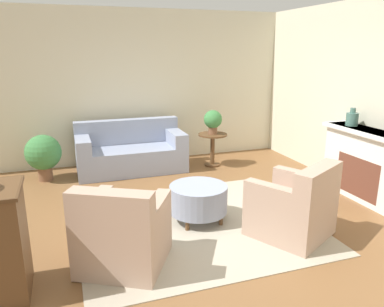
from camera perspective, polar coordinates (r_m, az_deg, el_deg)
The scene contains 12 objects.
ground_plane at distance 4.70m, azimuth 0.46°, elevation -10.74°, with size 16.00×16.00×0.00m, color brown.
wall_back at distance 7.18m, azimuth -7.73°, elevation 9.98°, with size 9.96×0.12×2.80m.
rug at distance 4.69m, azimuth 0.46°, elevation -10.68°, with size 2.78×2.53×0.01m.
couch at distance 6.70m, azimuth -9.32°, elevation 0.13°, with size 1.85×0.87×0.87m.
armchair_left at distance 3.78m, azimuth -10.58°, elevation -12.08°, with size 1.06×1.07×0.87m.
armchair_right at distance 4.45m, azimuth 15.39°, elevation -8.03°, with size 1.06×1.07×0.87m.
ottoman_table at distance 4.67m, azimuth 0.97°, elevation -6.90°, with size 0.72×0.72×0.46m.
side_table at distance 6.87m, azimuth 3.15°, elevation 1.46°, with size 0.53×0.53×0.60m.
fireplace at distance 5.81m, azimuth 25.27°, elevation -1.47°, with size 0.44×1.53×1.01m.
vase_mantel_near at distance 5.95m, azimuth 23.21°, elevation 4.91°, with size 0.17×0.17×0.26m.
potted_plant_on_side_table at distance 6.78m, azimuth 3.20°, elevation 5.08°, with size 0.33×0.33×0.43m.
potted_plant_floor at distance 6.53m, azimuth -21.72°, elevation -0.01°, with size 0.57×0.57×0.76m.
Camera 1 is at (-1.40, -3.97, 2.08)m, focal length 35.00 mm.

